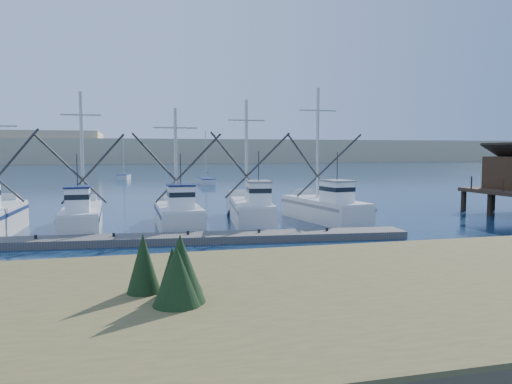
# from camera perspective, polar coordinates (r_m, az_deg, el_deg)

# --- Properties ---
(ground) EXTENTS (500.00, 500.00, 0.00)m
(ground) POSITION_cam_1_polar(r_m,az_deg,el_deg) (23.72, 8.23, -7.61)
(ground) COLOR #0B1B34
(ground) RESTS_ON ground
(shore_bank) EXTENTS (40.00, 10.00, 1.60)m
(shore_bank) POSITION_cam_1_polar(r_m,az_deg,el_deg) (12.17, -9.29, -15.72)
(shore_bank) COLOR #4C422D
(shore_bank) RESTS_ON ground
(floating_dock) EXTENTS (31.05, 4.85, 0.41)m
(floating_dock) POSITION_cam_1_polar(r_m,az_deg,el_deg) (28.13, -13.91, -5.33)
(floating_dock) COLOR #5A5650
(floating_dock) RESTS_ON ground
(dune_ridge) EXTENTS (360.00, 60.00, 10.00)m
(dune_ridge) POSITION_cam_1_polar(r_m,az_deg,el_deg) (231.54, -12.26, 4.57)
(dune_ridge) COLOR tan
(dune_ridge) RESTS_ON ground
(trawler_fleet) EXTENTS (30.69, 9.02, 9.68)m
(trawler_fleet) POSITION_cam_1_polar(r_m,az_deg,el_deg) (33.11, -14.68, -2.49)
(trawler_fleet) COLOR silver
(trawler_fleet) RESTS_ON ground
(sailboat_near) EXTENTS (2.19, 6.86, 8.10)m
(sailboat_near) POSITION_cam_1_polar(r_m,az_deg,el_deg) (76.48, -5.71, 1.25)
(sailboat_near) COLOR silver
(sailboat_near) RESTS_ON ground
(sailboat_far) EXTENTS (2.44, 4.92, 8.10)m
(sailboat_far) POSITION_cam_1_polar(r_m,az_deg,el_deg) (91.26, -14.87, 1.69)
(sailboat_far) COLOR silver
(sailboat_far) RESTS_ON ground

